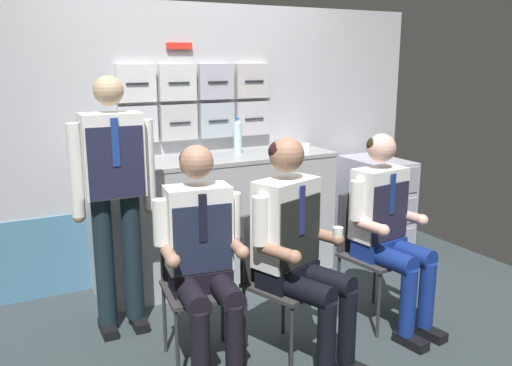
{
  "coord_description": "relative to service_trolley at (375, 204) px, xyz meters",
  "views": [
    {
      "loc": [
        -1.53,
        -2.66,
        1.73
      ],
      "look_at": [
        -0.0,
        0.27,
        0.96
      ],
      "focal_mm": 37.79,
      "sensor_mm": 36.0,
      "label": 1
    }
  ],
  "objects": [
    {
      "name": "ground",
      "position": [
        -1.54,
        -0.94,
        -0.49
      ],
      "size": [
        4.8,
        4.8,
        0.04
      ],
      "primitive_type": "cube",
      "color": "#30393C"
    },
    {
      "name": "crew_member_standing",
      "position": [
        -2.35,
        -0.32,
        0.49
      ],
      "size": [
        0.52,
        0.26,
        1.63
      ],
      "color": "black",
      "rests_on": "ground"
    },
    {
      "name": "crew_member_center",
      "position": [
        -1.55,
        -1.17,
        0.26
      ],
      "size": [
        0.55,
        0.7,
        1.31
      ],
      "color": "black",
      "rests_on": "ground"
    },
    {
      "name": "sparkling_bottle_green",
      "position": [
        -2.27,
        0.21,
        0.65
      ],
      "size": [
        0.08,
        0.08,
        0.28
      ],
      "color": "silver",
      "rests_on": "galley_counter"
    },
    {
      "name": "galley_bulkhead",
      "position": [
        -1.54,
        0.44,
        0.59
      ],
      "size": [
        4.2,
        0.14,
        2.15
      ],
      "color": "#B8B9C0",
      "rests_on": "ground"
    },
    {
      "name": "folding_chair_left",
      "position": [
        -2.03,
        -0.85,
        0.06
      ],
      "size": [
        0.45,
        0.45,
        0.86
      ],
      "color": "#2D2D33",
      "rests_on": "ground"
    },
    {
      "name": "service_trolley",
      "position": [
        0.0,
        0.0,
        0.0
      ],
      "size": [
        0.4,
        0.65,
        0.87
      ],
      "color": "black",
      "rests_on": "ground"
    },
    {
      "name": "water_bottle_blue_cap",
      "position": [
        -1.24,
        0.22,
        0.66
      ],
      "size": [
        0.06,
        0.06,
        0.29
      ],
      "color": "silver",
      "rests_on": "galley_counter"
    },
    {
      "name": "galley_counter",
      "position": [
        -1.46,
        0.15,
        0.03
      ],
      "size": [
        1.94,
        0.53,
        0.99
      ],
      "color": "#A6A9AB",
      "rests_on": "ground"
    },
    {
      "name": "crew_member_near_trolley",
      "position": [
        -0.79,
        -1.06,
        0.23
      ],
      "size": [
        0.49,
        0.64,
        1.27
      ],
      "color": "black",
      "rests_on": "ground"
    },
    {
      "name": "coffee_cup_spare",
      "position": [
        -0.68,
        0.09,
        0.55
      ],
      "size": [
        0.06,
        0.06,
        0.06
      ],
      "color": "white",
      "rests_on": "galley_counter"
    },
    {
      "name": "coffee_cup_white",
      "position": [
        -2.0,
        0.33,
        0.55
      ],
      "size": [
        0.07,
        0.07,
        0.07
      ],
      "color": "white",
      "rests_on": "galley_counter"
    },
    {
      "name": "folding_chair_center",
      "position": [
        -1.6,
        -1.02,
        0.06
      ],
      "size": [
        0.51,
        0.51,
        0.86
      ],
      "color": "#2D2D33",
      "rests_on": "ground"
    },
    {
      "name": "folding_chair_near_trolley",
      "position": [
        -0.81,
        -0.9,
        0.06
      ],
      "size": [
        0.45,
        0.45,
        0.86
      ],
      "color": "#2D2D33",
      "rests_on": "ground"
    },
    {
      "name": "crew_member_left",
      "position": [
        -2.05,
        -1.01,
        0.24
      ],
      "size": [
        0.5,
        0.64,
        1.28
      ],
      "color": "black",
      "rests_on": "ground"
    }
  ]
}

